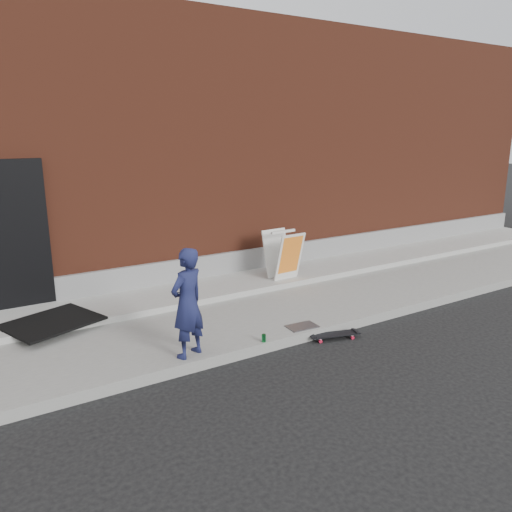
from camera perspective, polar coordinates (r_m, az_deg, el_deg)
ground at (r=6.85m, az=0.78°, el=-11.15°), size 80.00×80.00×0.00m
sidewalk at (r=8.02m, az=-5.03°, el=-6.72°), size 20.00×3.00×0.15m
apron at (r=8.75m, az=-7.72°, el=-4.12°), size 20.00×1.20×0.10m
building at (r=12.66m, az=-16.85°, el=11.66°), size 20.00×8.10×5.00m
child at (r=6.26m, az=-7.84°, el=-5.35°), size 0.60×0.51×1.41m
skateboard at (r=7.37m, az=8.96°, el=-8.87°), size 0.74×0.38×0.08m
pizza_sign at (r=9.23m, az=3.18°, el=0.19°), size 0.58×0.67×0.90m
soda_can at (r=6.82m, az=0.89°, el=-9.36°), size 0.07×0.07×0.11m
doormat at (r=7.76m, az=-22.26°, el=-7.00°), size 1.46×1.32×0.03m
utility_plate at (r=7.36m, az=5.29°, el=-8.02°), size 0.46×0.31×0.01m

